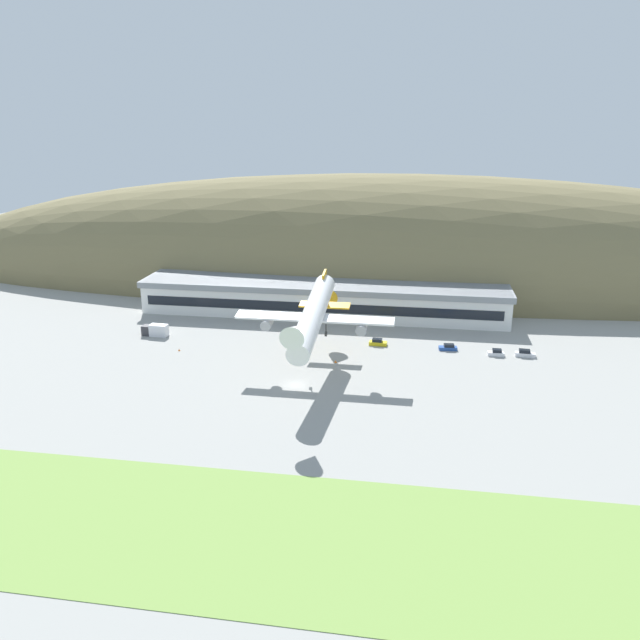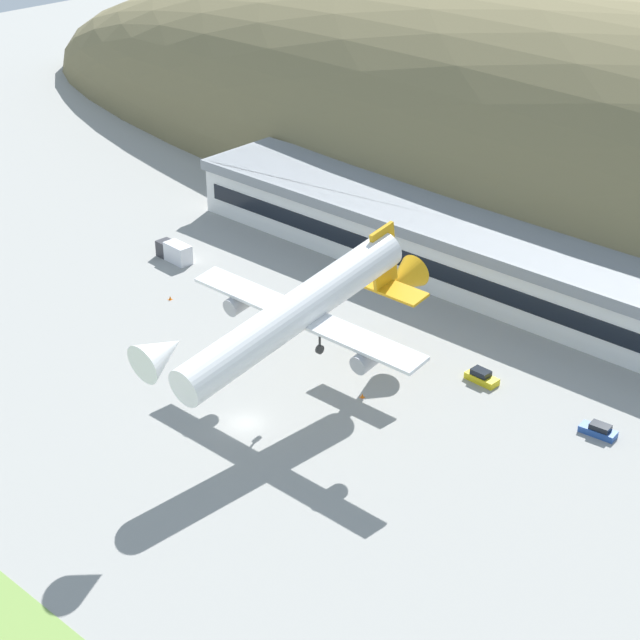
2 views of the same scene
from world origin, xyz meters
name	(u,v)px [view 2 (image 2 of 2)]	position (x,y,z in m)	size (l,w,h in m)	color
ground_plane	(246,423)	(0.00, 0.00, 0.00)	(441.67, 441.67, 0.00)	gray
terminal_building	(477,250)	(-2.04, 50.08, 5.31)	(103.58, 16.73, 9.36)	white
cargo_airplane	(299,312)	(2.77, 6.59, 13.41)	(34.29, 45.77, 11.71)	white
service_car_1	(599,430)	(32.39, 26.18, 0.61)	(4.48, 2.14, 1.48)	#264C99
service_car_2	(482,377)	(15.34, 26.86, 0.68)	(4.43, 2.08, 1.65)	gold
fuel_truck	(174,252)	(-41.70, 24.85, 1.46)	(6.85, 2.76, 3.04)	#333338
traffic_cone_0	(170,298)	(-31.66, 15.30, 0.28)	(0.52, 0.52, 0.58)	orange
traffic_cone_1	(362,395)	(6.60, 13.75, 0.28)	(0.52, 0.52, 0.58)	orange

